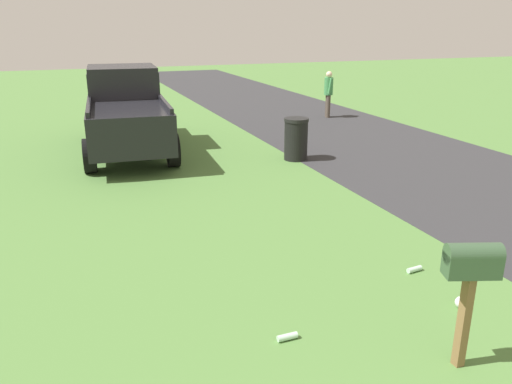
# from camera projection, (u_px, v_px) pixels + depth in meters

# --- Properties ---
(mailbox) EXTENTS (0.35, 0.53, 1.28)m
(mailbox) POSITION_uv_depth(u_px,v_px,m) (471.00, 270.00, 4.59)
(mailbox) COLOR brown
(mailbox) RESTS_ON ground
(pickup_truck) EXTENTS (5.48, 2.39, 2.09)m
(pickup_truck) POSITION_uv_depth(u_px,v_px,m) (125.00, 107.00, 12.86)
(pickup_truck) COLOR black
(pickup_truck) RESTS_ON ground
(trash_bin) EXTENTS (0.58, 0.58, 1.01)m
(trash_bin) POSITION_uv_depth(u_px,v_px,m) (296.00, 139.00, 12.11)
(trash_bin) COLOR black
(trash_bin) RESTS_ON ground
(pedestrian) EXTENTS (0.48, 0.30, 1.57)m
(pedestrian) POSITION_uv_depth(u_px,v_px,m) (328.00, 91.00, 17.44)
(pedestrian) COLOR #4C4238
(pedestrian) RESTS_ON ground
(litter_bottle_far_scatter) EXTENTS (0.07, 0.22, 0.07)m
(litter_bottle_far_scatter) POSITION_uv_depth(u_px,v_px,m) (287.00, 337.00, 5.28)
(litter_bottle_far_scatter) COLOR #B2D8BF
(litter_bottle_far_scatter) RESTS_ON ground
(litter_bottle_midfield_a) EXTENTS (0.09, 0.23, 0.07)m
(litter_bottle_midfield_a) POSITION_uv_depth(u_px,v_px,m) (414.00, 269.00, 6.73)
(litter_bottle_midfield_a) COLOR #B2D8BF
(litter_bottle_midfield_a) RESTS_ON ground
(litter_bag_midfield_b) EXTENTS (0.14, 0.14, 0.14)m
(litter_bag_midfield_b) POSITION_uv_depth(u_px,v_px,m) (461.00, 302.00, 5.86)
(litter_bag_midfield_b) COLOR silver
(litter_bag_midfield_b) RESTS_ON ground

